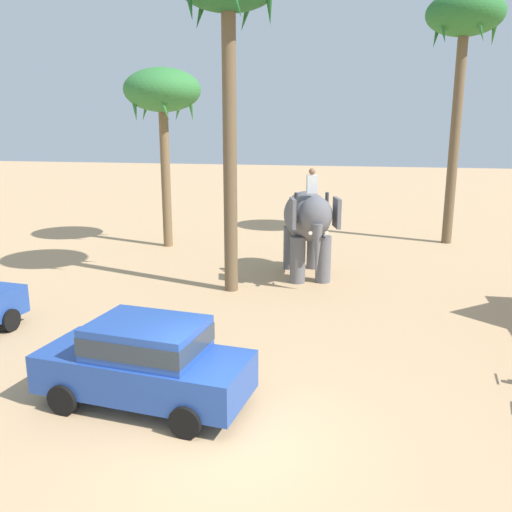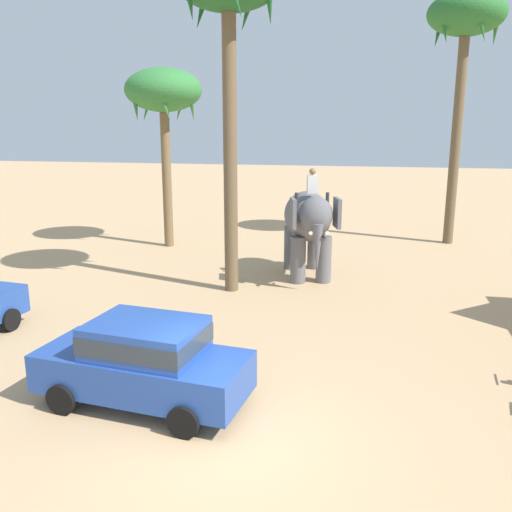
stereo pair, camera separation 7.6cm
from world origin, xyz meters
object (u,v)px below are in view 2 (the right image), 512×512
object	(u,v)px
elephant_with_mahout	(308,222)
palm_tree_behind_elephant	(164,95)
palm_tree_near_hut	(466,25)
car_sedan_foreground	(144,360)

from	to	relation	value
elephant_with_mahout	palm_tree_behind_elephant	xyz separation A→B (m)	(-6.53, 3.80, 4.44)
elephant_with_mahout	palm_tree_near_hut	size ratio (longest dim) A/B	0.38
elephant_with_mahout	palm_tree_behind_elephant	size ratio (longest dim) A/B	0.53
car_sedan_foreground	elephant_with_mahout	distance (m)	9.97
elephant_with_mahout	palm_tree_near_hut	distance (m)	11.45
palm_tree_behind_elephant	palm_tree_near_hut	size ratio (longest dim) A/B	0.71
car_sedan_foreground	palm_tree_behind_elephant	size ratio (longest dim) A/B	0.57
palm_tree_near_hut	palm_tree_behind_elephant	bearing A→B (deg)	-166.10
car_sedan_foreground	palm_tree_near_hut	bearing A→B (deg)	64.71
elephant_with_mahout	car_sedan_foreground	bearing A→B (deg)	-102.52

